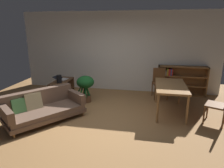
# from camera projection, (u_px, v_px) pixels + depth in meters

# --- Properties ---
(ground_plane) EXTENTS (8.16, 8.16, 0.00)m
(ground_plane) POSITION_uv_depth(u_px,v_px,m) (100.00, 123.00, 4.75)
(ground_plane) COLOR #9E7042
(back_wall_panel) EXTENTS (6.80, 0.10, 2.70)m
(back_wall_panel) POSITION_uv_depth(u_px,v_px,m) (118.00, 52.00, 6.92)
(back_wall_panel) COLOR silver
(back_wall_panel) RESTS_ON ground_plane
(fabric_couch) EXTENTS (1.81, 1.96, 0.70)m
(fabric_couch) POSITION_uv_depth(u_px,v_px,m) (42.00, 107.00, 4.87)
(fabric_couch) COLOR olive
(fabric_couch) RESTS_ON ground_plane
(media_console) EXTENTS (0.42, 1.03, 0.57)m
(media_console) POSITION_uv_depth(u_px,v_px,m) (62.00, 89.00, 6.36)
(media_console) COLOR #56351E
(media_console) RESTS_ON ground_plane
(open_laptop) EXTENTS (0.46, 0.37, 0.09)m
(open_laptop) POSITION_uv_depth(u_px,v_px,m) (61.00, 79.00, 6.41)
(open_laptop) COLOR silver
(open_laptop) RESTS_ON media_console
(desk_speaker) EXTENTS (0.16, 0.16, 0.23)m
(desk_speaker) POSITION_uv_depth(u_px,v_px,m) (59.00, 79.00, 6.00)
(desk_speaker) COLOR black
(desk_speaker) RESTS_ON media_console
(potted_floor_plant) EXTENTS (0.55, 0.52, 0.80)m
(potted_floor_plant) POSITION_uv_depth(u_px,v_px,m) (85.00, 85.00, 5.96)
(potted_floor_plant) COLOR brown
(potted_floor_plant) RESTS_ON ground_plane
(dining_table) EXTENTS (0.76, 1.45, 0.75)m
(dining_table) POSITION_uv_depth(u_px,v_px,m) (171.00, 88.00, 5.17)
(dining_table) COLOR olive
(dining_table) RESTS_ON ground_plane
(dining_chair_near) EXTENTS (0.51, 0.53, 0.93)m
(dining_chair_near) POSITION_uv_depth(u_px,v_px,m) (160.00, 81.00, 6.34)
(dining_chair_near) COLOR brown
(dining_chair_near) RESTS_ON ground_plane
(dining_chair_far) EXTENTS (0.58, 0.59, 0.91)m
(dining_chair_far) POSITION_uv_depth(u_px,v_px,m) (220.00, 103.00, 4.57)
(dining_chair_far) COLOR brown
(dining_chair_far) RESTS_ON ground_plane
(bookshelf) EXTENTS (1.56, 0.29, 0.97)m
(bookshelf) POSITION_uv_depth(u_px,v_px,m) (178.00, 80.00, 6.64)
(bookshelf) COLOR brown
(bookshelf) RESTS_ON ground_plane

